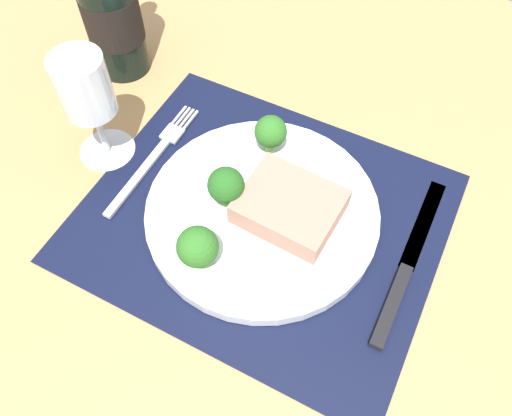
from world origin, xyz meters
The scene contains 11 objects.
ground_plane centered at (0.00, 0.00, -1.50)cm, with size 140.00×110.00×3.00cm, color tan.
placemat centered at (0.00, 0.00, 0.15)cm, with size 40.35×33.89×0.30cm, color black.
plate centered at (0.00, 0.00, 1.10)cm, with size 26.81×26.81×1.60cm, color silver.
steak centered at (3.00, 0.76, 3.38)cm, with size 10.78×8.92×2.96cm, color tan.
broccoli_near_steak centered at (-2.78, -9.12, 5.17)cm, with size 4.39×4.39×5.55cm.
broccoli_center centered at (-3.05, 8.18, 5.06)cm, with size 3.90×3.90×5.24cm.
broccoli_back_left centered at (-3.96, -1.08, 5.15)cm, with size 4.14×4.14×5.43cm.
fork centered at (-15.96, 1.42, 0.55)cm, with size 2.40×19.20×0.50cm.
knife centered at (17.06, 0.53, 0.60)cm, with size 1.80×23.00×0.80cm.
wine_bottle centered at (-29.30, 14.17, 9.62)cm, with size 7.60×7.60×28.40cm.
wine_glass centered at (-22.07, 0.23, 10.05)cm, with size 6.98×6.98×14.80cm.
Camera 1 is at (13.94, -28.77, 50.82)cm, focal length 36.01 mm.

